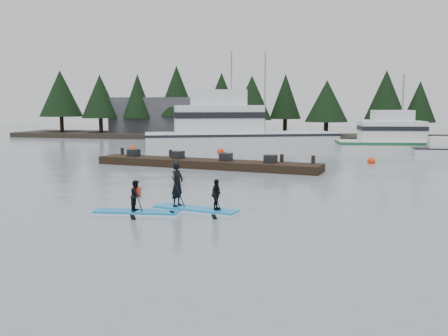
% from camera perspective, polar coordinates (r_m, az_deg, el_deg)
% --- Properties ---
extents(ground, '(160.00, 160.00, 0.00)m').
position_cam_1_polar(ground, '(18.39, -4.19, -5.73)').
color(ground, slate).
rests_on(ground, ground).
extents(far_shore, '(70.00, 8.00, 0.60)m').
position_cam_1_polar(far_shore, '(59.48, 7.77, 3.53)').
color(far_shore, '#2D281E').
rests_on(far_shore, ground).
extents(treeline, '(60.00, 4.00, 8.00)m').
position_cam_1_polar(treeline, '(59.50, 7.77, 3.25)').
color(treeline, black).
rests_on(treeline, ground).
extents(waterfront_building, '(18.00, 6.00, 5.00)m').
position_cam_1_polar(waterfront_building, '(64.11, -4.65, 5.81)').
color(waterfront_building, '#4C4C51').
rests_on(waterfront_building, ground).
extents(fishing_boat_large, '(19.16, 11.67, 10.38)m').
position_cam_1_polar(fishing_boat_large, '(49.16, 1.24, 3.40)').
color(fishing_boat_large, silver).
rests_on(fishing_boat_large, ground).
extents(fishing_boat_medium, '(12.46, 5.20, 7.52)m').
position_cam_1_polar(fishing_boat_medium, '(46.45, 19.85, 2.39)').
color(fishing_boat_medium, silver).
rests_on(fishing_boat_medium, ground).
extents(floating_dock, '(15.55, 4.71, 0.51)m').
position_cam_1_polar(floating_dock, '(32.80, -2.19, 0.50)').
color(floating_dock, black).
rests_on(floating_dock, ground).
extents(buoy_a, '(0.59, 0.59, 0.59)m').
position_cam_1_polar(buoy_a, '(45.62, -10.43, 1.97)').
color(buoy_a, red).
rests_on(buoy_a, ground).
extents(buoy_d, '(0.56, 0.56, 0.56)m').
position_cam_1_polar(buoy_d, '(36.63, 16.47, 0.51)').
color(buoy_d, red).
rests_on(buoy_d, ground).
extents(buoy_b, '(0.57, 0.57, 0.57)m').
position_cam_1_polar(buoy_b, '(42.38, -0.41, 1.70)').
color(buoy_b, red).
rests_on(buoy_b, ground).
extents(paddleboard_solo, '(3.29, 1.19, 1.78)m').
position_cam_1_polar(paddleboard_solo, '(19.26, -9.98, -4.03)').
color(paddleboard_solo, '#147AC3').
rests_on(paddleboard_solo, ground).
extents(paddleboard_duo, '(3.52, 1.61, 2.39)m').
position_cam_1_polar(paddleboard_duo, '(19.53, -3.72, -3.00)').
color(paddleboard_duo, '#1588CC').
rests_on(paddleboard_duo, ground).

